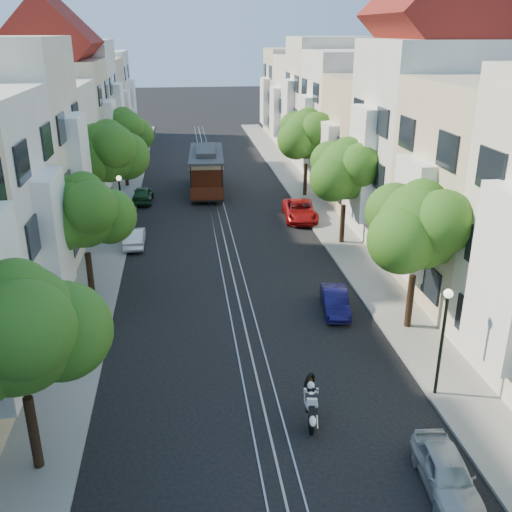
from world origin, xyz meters
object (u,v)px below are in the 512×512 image
object	(u,v)px
tree_e_d	(307,135)
lamp_east	(444,327)
lamp_west	(121,199)
cable_car	(207,168)
parked_car_e_far	(300,210)
tree_w_b	(84,214)
tree_e_b	(420,228)
tree_w_c	(108,153)
tree_w_d	(124,132)
sportbike_rider	(311,401)
parked_car_e_near	(446,473)
tree_e_c	(347,171)
parked_car_e_mid	(335,301)
parked_car_w_mid	(134,237)
tree_w_a	(18,332)
parked_car_w_far	(143,194)

from	to	relation	value
tree_e_d	lamp_east	world-z (taller)	tree_e_d
lamp_west	cable_car	distance (m)	12.93
parked_car_e_far	tree_w_b	bearing A→B (deg)	-134.44
parked_car_e_far	tree_e_d	bearing A→B (deg)	78.23
tree_e_d	tree_e_b	bearing A→B (deg)	-90.00
cable_car	tree_w_b	bearing A→B (deg)	-105.87
tree_e_b	tree_w_c	bearing A→B (deg)	131.99
tree_e_d	tree_w_c	xyz separation A→B (m)	(-14.40, -6.00, 0.20)
lamp_east	cable_car	bearing A→B (deg)	102.97
tree_w_d	sportbike_rider	world-z (taller)	tree_w_d
lamp_east	cable_car	size ratio (longest dim) A/B	0.48
tree_w_b	lamp_east	size ratio (longest dim) A/B	1.51
tree_w_c	parked_car_e_near	world-z (taller)	tree_w_c
tree_e_c	lamp_west	size ratio (longest dim) A/B	1.57
cable_car	parked_car_e_far	xyz separation A→B (m)	(6.10, -8.34, -1.31)
tree_e_c	lamp_west	xyz separation A→B (m)	(-13.56, 2.02, -1.75)
tree_w_b	parked_car_e_far	xyz separation A→B (m)	(12.74, 11.21, -3.75)
tree_w_c	parked_car_e_mid	bearing A→B (deg)	-50.40
tree_e_c	cable_car	world-z (taller)	tree_e_c
lamp_west	sportbike_rider	bearing A→B (deg)	-67.62
tree_w_c	parked_car_w_mid	xyz separation A→B (m)	(1.54, -3.72, -4.51)
tree_e_d	lamp_east	size ratio (longest dim) A/B	1.65
tree_w_b	tree_w_d	distance (m)	22.00
cable_car	tree_e_c	bearing A→B (deg)	-57.32
sportbike_rider	tree_w_c	bearing A→B (deg)	120.02
lamp_east	parked_car_e_near	xyz separation A→B (m)	(-1.62, -4.37, -2.27)
tree_e_c	tree_e_d	bearing A→B (deg)	90.00
cable_car	tree_w_a	bearing A→B (deg)	-99.00
lamp_east	parked_car_e_near	world-z (taller)	lamp_east
cable_car	parked_car_w_far	bearing A→B (deg)	-150.53
lamp_west	parked_car_e_near	distance (m)	25.02
cable_car	tree_e_d	bearing A→B (deg)	-15.32
tree_e_c	parked_car_e_far	xyz separation A→B (m)	(-1.66, 5.21, -3.95)
tree_w_a	parked_car_w_mid	size ratio (longest dim) A/B	1.96
tree_w_c	lamp_east	distance (m)	25.01
tree_w_c	parked_car_w_far	size ratio (longest dim) A/B	1.94
tree_e_c	lamp_east	size ratio (longest dim) A/B	1.57
cable_car	parked_car_e_mid	world-z (taller)	cable_car
tree_e_c	tree_w_c	xyz separation A→B (m)	(-14.40, 5.00, 0.47)
tree_e_d	tree_w_d	distance (m)	15.25
lamp_east	lamp_west	bearing A→B (deg)	124.99
tree_e_c	tree_w_a	bearing A→B (deg)	-128.66
tree_w_c	cable_car	bearing A→B (deg)	52.17
tree_w_c	tree_w_d	size ratio (longest dim) A/B	1.09
parked_car_e_far	parked_car_w_mid	xyz separation A→B (m)	(-11.20, -3.92, -0.09)
tree_w_c	tree_e_d	bearing A→B (deg)	22.62
tree_e_c	tree_w_c	bearing A→B (deg)	160.85
tree_w_a	parked_car_e_far	bearing A→B (deg)	61.24
lamp_east	parked_car_w_mid	bearing A→B (deg)	124.59
tree_e_c	parked_car_e_mid	world-z (taller)	tree_e_c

